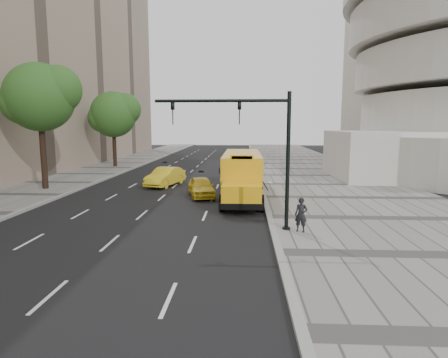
{
  "coord_description": "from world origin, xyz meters",
  "views": [
    {
      "loc": [
        4.6,
        -24.96,
        4.91
      ],
      "look_at": [
        3.5,
        -4.0,
        1.9
      ],
      "focal_mm": 30.0,
      "sensor_mm": 36.0,
      "label": 1
    }
  ],
  "objects_px": {
    "taxi_near": "(201,187)",
    "traffic_signal": "(257,144)",
    "school_bus": "(242,171)",
    "pedestrian": "(301,215)",
    "tree_c": "(114,114)",
    "tree_b": "(41,97)",
    "taxi_far": "(165,177)"
  },
  "relations": [
    {
      "from": "tree_b",
      "to": "pedestrian",
      "type": "distance_m",
      "value": 21.56
    },
    {
      "from": "tree_b",
      "to": "school_bus",
      "type": "distance_m",
      "value": 15.87
    },
    {
      "from": "tree_c",
      "to": "traffic_signal",
      "type": "distance_m",
      "value": 30.5
    },
    {
      "from": "tree_b",
      "to": "taxi_far",
      "type": "bearing_deg",
      "value": 16.68
    },
    {
      "from": "taxi_far",
      "to": "pedestrian",
      "type": "bearing_deg",
      "value": -40.66
    },
    {
      "from": "tree_c",
      "to": "taxi_near",
      "type": "bearing_deg",
      "value": -55.49
    },
    {
      "from": "taxi_near",
      "to": "pedestrian",
      "type": "relative_size",
      "value": 2.57
    },
    {
      "from": "school_bus",
      "to": "traffic_signal",
      "type": "xyz_separation_m",
      "value": [
        0.69,
        -9.02,
        2.33
      ]
    },
    {
      "from": "school_bus",
      "to": "pedestrian",
      "type": "relative_size",
      "value": 7.4
    },
    {
      "from": "school_bus",
      "to": "taxi_near",
      "type": "bearing_deg",
      "value": -170.67
    },
    {
      "from": "tree_c",
      "to": "school_bus",
      "type": "bearing_deg",
      "value": -48.94
    },
    {
      "from": "tree_c",
      "to": "taxi_far",
      "type": "relative_size",
      "value": 1.93
    },
    {
      "from": "taxi_near",
      "to": "pedestrian",
      "type": "xyz_separation_m",
      "value": [
        5.52,
        -8.94,
        0.25
      ]
    },
    {
      "from": "tree_c",
      "to": "taxi_near",
      "type": "relative_size",
      "value": 2.19
    },
    {
      "from": "school_bus",
      "to": "taxi_near",
      "type": "height_order",
      "value": "school_bus"
    },
    {
      "from": "tree_c",
      "to": "school_bus",
      "type": "height_order",
      "value": "tree_c"
    },
    {
      "from": "school_bus",
      "to": "pedestrian",
      "type": "xyz_separation_m",
      "value": [
        2.71,
        -9.4,
        -0.83
      ]
    },
    {
      "from": "tree_b",
      "to": "tree_c",
      "type": "height_order",
      "value": "tree_b"
    },
    {
      "from": "taxi_near",
      "to": "taxi_far",
      "type": "xyz_separation_m",
      "value": [
        -3.47,
        4.5,
        0.07
      ]
    },
    {
      "from": "tree_b",
      "to": "traffic_signal",
      "type": "bearing_deg",
      "value": -33.89
    },
    {
      "from": "tree_c",
      "to": "traffic_signal",
      "type": "bearing_deg",
      "value": -59.17
    },
    {
      "from": "school_bus",
      "to": "taxi_near",
      "type": "relative_size",
      "value": 2.87
    },
    {
      "from": "taxi_near",
      "to": "taxi_far",
      "type": "relative_size",
      "value": 0.88
    },
    {
      "from": "tree_b",
      "to": "taxi_near",
      "type": "xyz_separation_m",
      "value": [
        12.09,
        -1.92,
        -6.33
      ]
    },
    {
      "from": "tree_c",
      "to": "school_bus",
      "type": "distance_m",
      "value": 23.12
    },
    {
      "from": "taxi_near",
      "to": "tree_b",
      "type": "bearing_deg",
      "value": 157.49
    },
    {
      "from": "traffic_signal",
      "to": "pedestrian",
      "type": "bearing_deg",
      "value": -10.65
    },
    {
      "from": "pedestrian",
      "to": "traffic_signal",
      "type": "relative_size",
      "value": 0.24
    },
    {
      "from": "school_bus",
      "to": "traffic_signal",
      "type": "distance_m",
      "value": 9.34
    },
    {
      "from": "taxi_near",
      "to": "traffic_signal",
      "type": "distance_m",
      "value": 9.86
    },
    {
      "from": "school_bus",
      "to": "taxi_near",
      "type": "xyz_separation_m",
      "value": [
        -2.82,
        -0.46,
        -1.08
      ]
    },
    {
      "from": "tree_c",
      "to": "school_bus",
      "type": "xyz_separation_m",
      "value": [
        14.9,
        -17.11,
        -4.46
      ]
    }
  ]
}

